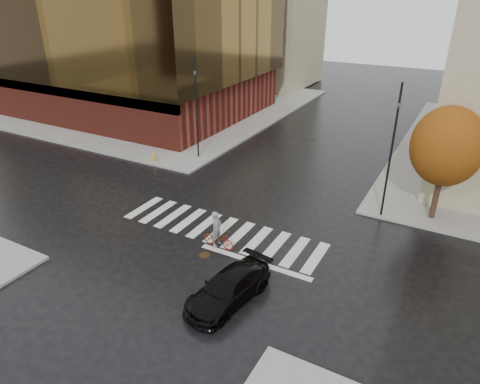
# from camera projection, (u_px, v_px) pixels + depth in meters

# --- Properties ---
(ground) EXTENTS (120.00, 120.00, 0.00)m
(ground) POSITION_uv_depth(u_px,v_px,m) (216.00, 234.00, 23.24)
(ground) COLOR black
(ground) RESTS_ON ground
(sidewalk_nw) EXTENTS (30.00, 30.00, 0.15)m
(sidewalk_nw) POSITION_uv_depth(u_px,v_px,m) (157.00, 103.00, 48.90)
(sidewalk_nw) COLOR gray
(sidewalk_nw) RESTS_ON ground
(crosswalk) EXTENTS (12.00, 3.00, 0.01)m
(crosswalk) POSITION_uv_depth(u_px,v_px,m) (221.00, 230.00, 23.63)
(crosswalk) COLOR silver
(crosswalk) RESTS_ON ground
(office_glass) EXTENTS (27.00, 19.00, 16.00)m
(office_glass) POSITION_uv_depth(u_px,v_px,m) (124.00, 28.00, 43.39)
(office_glass) COLOR maroon
(office_glass) RESTS_ON sidewalk_nw
(building_nw_far) EXTENTS (14.00, 12.00, 20.00)m
(building_nw_far) POSITION_uv_depth(u_px,v_px,m) (261.00, 3.00, 54.93)
(building_nw_far) COLOR tan
(building_nw_far) RESTS_ON sidewalk_nw
(tree_ne_a) EXTENTS (3.80, 3.80, 6.50)m
(tree_ne_a) POSITION_uv_depth(u_px,v_px,m) (447.00, 147.00, 22.77)
(tree_ne_a) COLOR #322216
(tree_ne_a) RESTS_ON sidewalk_ne
(sedan) EXTENTS (2.53, 4.72, 1.30)m
(sedan) POSITION_uv_depth(u_px,v_px,m) (229.00, 288.00, 18.08)
(sedan) COLOR black
(sedan) RESTS_ON ground
(cyclist) EXTENTS (1.78, 0.69, 2.01)m
(cyclist) POSITION_uv_depth(u_px,v_px,m) (218.00, 235.00, 21.84)
(cyclist) COLOR maroon
(cyclist) RESTS_ON ground
(traffic_light_nw) EXTENTS (0.21, 0.19, 7.58)m
(traffic_light_nw) POSITION_uv_depth(u_px,v_px,m) (196.00, 101.00, 31.52)
(traffic_light_nw) COLOR black
(traffic_light_nw) RESTS_ON sidewalk_nw
(traffic_light_ne) EXTENTS (0.17, 0.20, 7.64)m
(traffic_light_ne) POSITION_uv_depth(u_px,v_px,m) (393.00, 143.00, 23.00)
(traffic_light_ne) COLOR black
(traffic_light_ne) RESTS_ON sidewalk_ne
(fire_hydrant) EXTENTS (0.23, 0.23, 0.66)m
(fire_hydrant) POSITION_uv_depth(u_px,v_px,m) (154.00, 157.00, 32.32)
(fire_hydrant) COLOR gold
(fire_hydrant) RESTS_ON sidewalk_nw
(manhole) EXTENTS (0.57, 0.57, 0.01)m
(manhole) POSITION_uv_depth(u_px,v_px,m) (205.00, 255.00, 21.43)
(manhole) COLOR #412B17
(manhole) RESTS_ON ground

